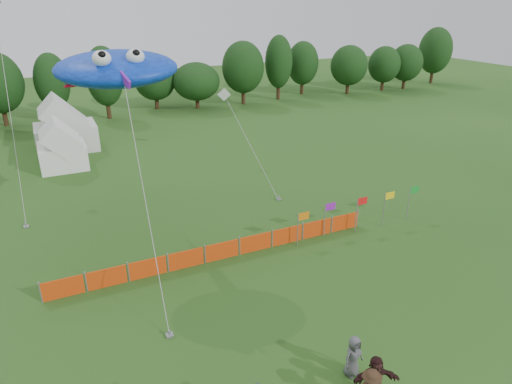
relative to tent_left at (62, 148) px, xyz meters
name	(u,v)px	position (x,y,z in m)	size (l,w,h in m)	color
ground	(324,377)	(6.99, -28.45, -1.64)	(160.00, 160.00, 0.00)	#234C16
treeline	(127,79)	(8.60, 16.48, 2.54)	(104.57, 8.78, 8.36)	#382314
tent_left	(62,148)	(0.00, 0.00, 0.00)	(3.68, 3.68, 3.25)	white
tent_right	(65,129)	(0.69, 5.15, 0.27)	(5.37, 4.30, 3.79)	silver
barrier_fence	(222,251)	(6.57, -19.02, -1.14)	(17.90, 0.06, 1.00)	red
flag_row	(359,209)	(15.20, -19.47, -0.20)	(8.73, 0.50, 2.18)	gray
spectator_e	(353,356)	(8.00, -28.76, -0.78)	(0.84, 0.54, 1.71)	#4D4C51
spectator_f	(375,378)	(8.02, -29.96, -0.75)	(1.65, 0.52, 1.78)	black
stingray_kite	(115,68)	(2.64, -15.63, 8.27)	(7.32, 15.77, 11.00)	blue
small_kite_white	(239,124)	(12.98, -6.66, 2.21)	(1.11, 10.18, 6.16)	silver
small_kite_dark	(6,86)	(-2.82, -4.15, 5.93)	(0.92, 10.89, 13.19)	black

